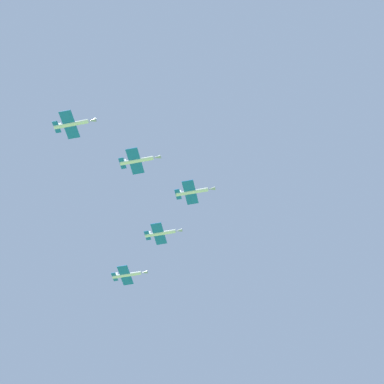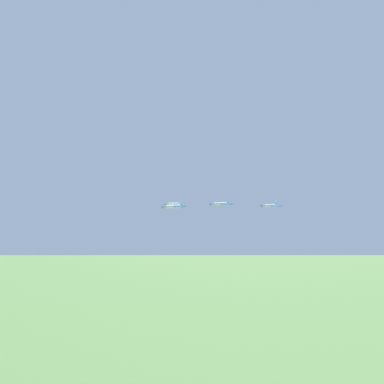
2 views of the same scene
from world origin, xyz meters
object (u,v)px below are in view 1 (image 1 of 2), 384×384
Objects in this scene: jet_port_inner at (161,233)px; jet_starboard_inner at (138,161)px; jet_port_outer at (128,275)px; jet_lead at (193,192)px; jet_starboard_outer at (72,124)px.

jet_port_inner reaches higher than jet_starboard_inner.
jet_port_outer is (-21.11, 43.08, 1.43)m from jet_starboard_inner.
jet_port_outer is (-32.65, 26.31, 0.31)m from jet_lead.
jet_starboard_outer is at bearing -43.76° from jet_lead.
jet_starboard_outer is at bearing 0.00° from jet_port_outer.
jet_port_inner is at bearing -138.08° from jet_lead.
jet_port_inner is 30.37m from jet_starboard_inner.
jet_lead is 1.00× the size of jet_starboard_outer.
jet_starboard_inner is 21.62m from jet_starboard_outer.
jet_port_inner is 1.00× the size of jet_starboard_outer.
jet_starboard_inner is 1.00× the size of jet_port_outer.
jet_lead is at bearing 138.08° from jet_starboard_inner.
jet_lead reaches higher than jet_starboard_outer.
jet_port_inner is at bearing 161.27° from jet_starboard_outer.
jet_port_inner is 47.99m from jet_starboard_outer.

